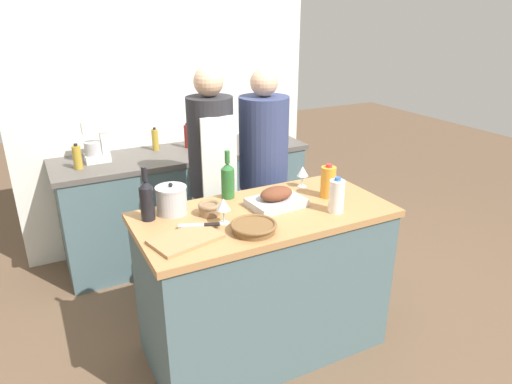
{
  "coord_description": "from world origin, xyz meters",
  "views": [
    {
      "loc": [
        -1.1,
        -2.03,
        1.96
      ],
      "look_at": [
        0.0,
        0.1,
        1.0
      ],
      "focal_mm": 32.0,
      "sensor_mm": 36.0,
      "label": 1
    }
  ],
  "objects": [
    {
      "name": "wine_glass_left",
      "position": [
        -0.26,
        -0.03,
        1.02
      ],
      "size": [
        0.07,
        0.07,
        0.14
      ],
      "color": "silver",
      "rests_on": "kitchen_island"
    },
    {
      "name": "back_counter",
      "position": [
        0.0,
        1.38,
        0.45
      ],
      "size": [
        2.03,
        0.6,
        0.89
      ],
      "color": "#4C666B",
      "rests_on": "ground_plane"
    },
    {
      "name": "person_cook_guest",
      "position": [
        0.35,
        0.67,
        0.89
      ],
      "size": [
        0.34,
        0.34,
        1.61
      ],
      "rotation": [
        0.0,
        0.0,
        0.04
      ],
      "color": "beige",
      "rests_on": "ground_plane"
    },
    {
      "name": "condiment_bottle_tall",
      "position": [
        -0.81,
        1.32,
        0.98
      ],
      "size": [
        0.06,
        0.06,
        0.19
      ],
      "color": "#B28E2D",
      "rests_on": "back_counter"
    },
    {
      "name": "wine_glass_right",
      "position": [
        0.39,
        0.23,
        1.02
      ],
      "size": [
        0.07,
        0.07,
        0.14
      ],
      "color": "silver",
      "rests_on": "kitchen_island"
    },
    {
      "name": "wine_bottle_dark",
      "position": [
        -0.6,
        0.2,
        1.03
      ],
      "size": [
        0.07,
        0.07,
        0.3
      ],
      "color": "black",
      "rests_on": "kitchen_island"
    },
    {
      "name": "kitchen_island",
      "position": [
        0.0,
        0.0,
        0.46
      ],
      "size": [
        1.42,
        0.69,
        0.92
      ],
      "color": "#4C666B",
      "rests_on": "ground_plane"
    },
    {
      "name": "mixing_bowl",
      "position": [
        -0.28,
        0.1,
        0.96
      ],
      "size": [
        0.13,
        0.13,
        0.07
      ],
      "color": "#846647",
      "rests_on": "kitchen_island"
    },
    {
      "name": "wine_bottle_green",
      "position": [
        -0.1,
        0.28,
        1.03
      ],
      "size": [
        0.08,
        0.08,
        0.29
      ],
      "color": "#28662D",
      "rests_on": "kitchen_island"
    },
    {
      "name": "person_cook_aproned",
      "position": [
        -0.03,
        0.69,
        0.91
      ],
      "size": [
        0.3,
        0.31,
        1.64
      ],
      "rotation": [
        0.0,
        0.0,
        -0.01
      ],
      "color": "beige",
      "rests_on": "ground_plane"
    },
    {
      "name": "cutting_board",
      "position": [
        -0.5,
        -0.13,
        0.93
      ],
      "size": [
        0.37,
        0.28,
        0.02
      ],
      "color": "#AD7F51",
      "rests_on": "kitchen_island"
    },
    {
      "name": "ground_plane",
      "position": [
        0.0,
        0.0,
        0.0
      ],
      "size": [
        12.0,
        12.0,
        0.0
      ],
      "primitive_type": "plane",
      "color": "brown"
    },
    {
      "name": "roasting_pan",
      "position": [
        0.09,
        0.04,
        0.96
      ],
      "size": [
        0.32,
        0.24,
        0.12
      ],
      "color": "#BCBCC1",
      "rests_on": "kitchen_island"
    },
    {
      "name": "condiment_bottle_extra",
      "position": [
        0.07,
        1.48,
        0.99
      ],
      "size": [
        0.05,
        0.05,
        0.21
      ],
      "color": "maroon",
      "rests_on": "back_counter"
    },
    {
      "name": "milk_jug",
      "position": [
        0.35,
        -0.18,
        1.01
      ],
      "size": [
        0.08,
        0.08,
        0.2
      ],
      "color": "white",
      "rests_on": "kitchen_island"
    },
    {
      "name": "back_wall",
      "position": [
        0.0,
        1.73,
        1.27
      ],
      "size": [
        2.53,
        0.1,
        2.55
      ],
      "color": "silver",
      "rests_on": "ground_plane"
    },
    {
      "name": "juice_jug",
      "position": [
        0.44,
        0.02,
        1.01
      ],
      "size": [
        0.09,
        0.09,
        0.2
      ],
      "color": "orange",
      "rests_on": "kitchen_island"
    },
    {
      "name": "stand_mixer",
      "position": [
        -0.65,
        1.44,
        1.02
      ],
      "size": [
        0.18,
        0.14,
        0.31
      ],
      "color": "silver",
      "rests_on": "back_counter"
    },
    {
      "name": "condiment_bottle_short",
      "position": [
        -0.18,
        1.53,
        0.98
      ],
      "size": [
        0.05,
        0.05,
        0.19
      ],
      "color": "#B28E2D",
      "rests_on": "back_counter"
    },
    {
      "name": "knife_chef",
      "position": [
        -0.39,
        -0.04,
        0.94
      ],
      "size": [
        0.21,
        0.11,
        0.01
      ],
      "color": "#B7B7BC",
      "rests_on": "cutting_board"
    },
    {
      "name": "stock_pot",
      "position": [
        -0.46,
        0.22,
        1.0
      ],
      "size": [
        0.17,
        0.17,
        0.18
      ],
      "color": "#B7B7BC",
      "rests_on": "kitchen_island"
    },
    {
      "name": "wicker_basket",
      "position": [
        -0.17,
        -0.19,
        0.94
      ],
      "size": [
        0.24,
        0.24,
        0.05
      ],
      "color": "brown",
      "rests_on": "kitchen_island"
    }
  ]
}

